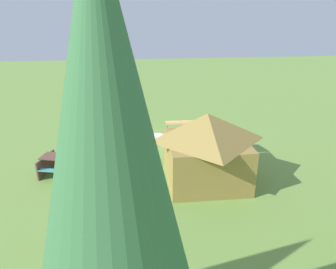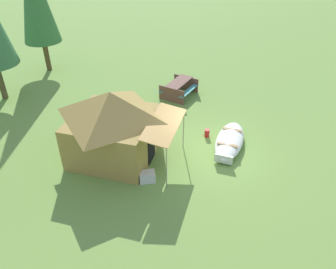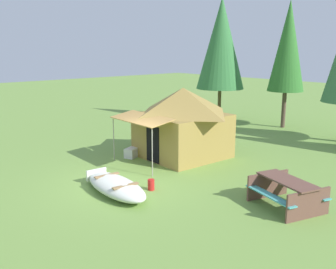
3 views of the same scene
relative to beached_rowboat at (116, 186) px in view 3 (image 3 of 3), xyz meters
name	(u,v)px [view 3 (image 3 of 3)]	position (x,y,z in m)	size (l,w,h in m)	color
ground_plane	(125,182)	(-0.65, 0.77, -0.24)	(80.00, 80.00, 0.00)	olive
beached_rowboat	(116,186)	(0.00, 0.00, 0.00)	(2.94, 1.35, 0.46)	silver
canvas_cabin_tent	(183,121)	(-1.62, 4.32, 1.19)	(3.31, 4.25, 2.75)	olive
picnic_table	(287,190)	(3.93, 2.91, 0.25)	(2.11, 1.87, 0.79)	brown
cooler_box	(132,153)	(-2.84, 2.68, -0.05)	(0.56, 0.40, 0.38)	silver
fuel_can	(151,185)	(0.46, 0.98, -0.07)	(0.21, 0.21, 0.33)	red
pine_tree_back_left	(221,44)	(-5.66, 11.24, 4.27)	(2.76, 2.76, 7.09)	brown
pine_tree_side	(288,46)	(-2.09, 12.41, 4.10)	(1.91, 1.91, 6.72)	brown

